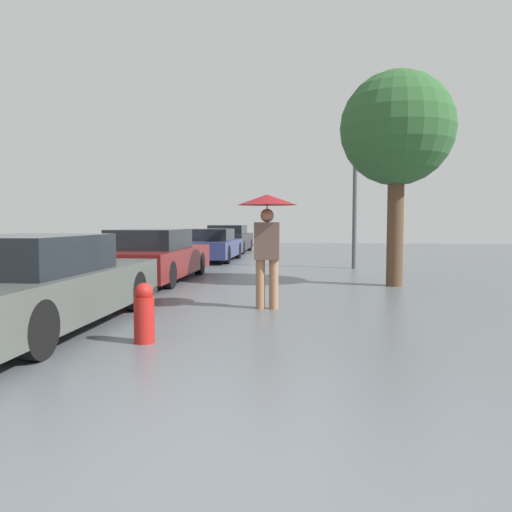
% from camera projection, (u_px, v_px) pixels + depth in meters
% --- Properties ---
extents(ground_plane, '(60.00, 60.00, 0.00)m').
position_uv_depth(ground_plane, '(236.00, 484.00, 2.68)').
color(ground_plane, '#565B60').
extents(pedestrian, '(0.96, 0.96, 1.84)m').
position_uv_depth(pedestrian, '(267.00, 221.00, 7.96)').
color(pedestrian, '#9E7051').
rests_on(pedestrian, ground_plane).
extents(parked_car_nearest, '(1.78, 4.57, 1.23)m').
position_uv_depth(parked_car_nearest, '(35.00, 285.00, 6.47)').
color(parked_car_nearest, '#4C514C').
rests_on(parked_car_nearest, ground_plane).
extents(parked_car_second, '(1.76, 4.59, 1.22)m').
position_uv_depth(parked_car_second, '(153.00, 257.00, 11.88)').
color(parked_car_second, maroon).
rests_on(parked_car_second, ground_plane).
extents(parked_car_third, '(1.73, 4.03, 1.15)m').
position_uv_depth(parked_car_third, '(211.00, 246.00, 17.80)').
color(parked_car_third, navy).
rests_on(parked_car_third, ground_plane).
extents(parked_car_farthest, '(1.78, 4.16, 1.24)m').
position_uv_depth(parked_car_farthest, '(229.00, 239.00, 22.79)').
color(parked_car_farthest, black).
rests_on(parked_car_farthest, ground_plane).
extents(tree, '(2.43, 2.43, 4.61)m').
position_uv_depth(tree, '(397.00, 131.00, 10.68)').
color(tree, brown).
rests_on(tree, ground_plane).
extents(street_lamp, '(0.35, 0.35, 5.14)m').
position_uv_depth(street_lamp, '(355.00, 158.00, 14.74)').
color(street_lamp, '#515456').
rests_on(street_lamp, ground_plane).
extents(fire_hydrant, '(0.24, 0.24, 0.70)m').
position_uv_depth(fire_hydrant, '(144.00, 313.00, 5.77)').
color(fire_hydrant, '#B21E19').
rests_on(fire_hydrant, ground_plane).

